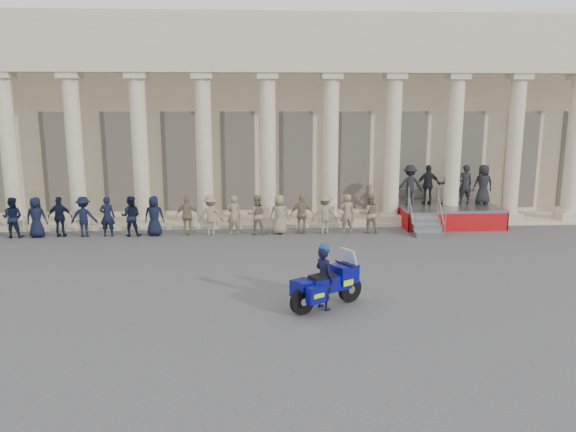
# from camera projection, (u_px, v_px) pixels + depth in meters

# --- Properties ---
(ground) EXTENTS (90.00, 90.00, 0.00)m
(ground) POSITION_uv_depth(u_px,v_px,m) (229.00, 287.00, 15.82)
(ground) COLOR #434346
(ground) RESTS_ON ground
(building) EXTENTS (40.00, 12.50, 9.00)m
(building) POSITION_uv_depth(u_px,v_px,m) (240.00, 114.00, 29.36)
(building) COLOR #C4B693
(building) RESTS_ON ground
(officer_rank) EXTENTS (19.13, 0.60, 1.57)m
(officer_rank) POSITION_uv_depth(u_px,v_px,m) (134.00, 216.00, 21.81)
(officer_rank) COLOR black
(officer_rank) RESTS_ON ground
(reviewing_stand) EXTENTS (4.21, 3.99, 2.53)m
(reviewing_stand) POSITION_uv_depth(u_px,v_px,m) (443.00, 193.00, 23.87)
(reviewing_stand) COLOR gray
(reviewing_stand) RESTS_ON ground
(motorcycle) EXTENTS (1.96, 1.52, 1.44)m
(motorcycle) POSITION_uv_depth(u_px,v_px,m) (328.00, 284.00, 14.13)
(motorcycle) COLOR black
(motorcycle) RESTS_ON ground
(rider) EXTENTS (0.64, 0.71, 1.71)m
(rider) POSITION_uv_depth(u_px,v_px,m) (324.00, 276.00, 14.01)
(rider) COLOR black
(rider) RESTS_ON ground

